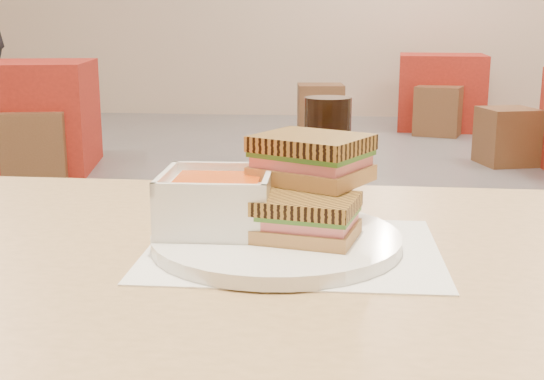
# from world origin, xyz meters

# --- Properties ---
(main_table) EXTENTS (1.20, 0.71, 0.75)m
(main_table) POSITION_xyz_m (0.06, -2.01, 0.64)
(main_table) COLOR tan
(main_table) RESTS_ON ground
(tray_liner) EXTENTS (0.34, 0.27, 0.00)m
(tray_liner) POSITION_xyz_m (0.03, -2.00, 0.75)
(tray_liner) COLOR white
(tray_liner) RESTS_ON main_table
(plate) EXTENTS (0.29, 0.29, 0.02)m
(plate) POSITION_xyz_m (0.02, -2.00, 0.76)
(plate) COLOR white
(plate) RESTS_ON tray_liner
(soup_bowl) EXTENTS (0.13, 0.13, 0.07)m
(soup_bowl) POSITION_xyz_m (-0.06, -1.98, 0.80)
(soup_bowl) COLOR white
(soup_bowl) RESTS_ON plate
(panini_lower) EXTENTS (0.13, 0.11, 0.05)m
(panini_lower) POSITION_xyz_m (0.05, -2.01, 0.79)
(panini_lower) COLOR tan
(panini_lower) RESTS_ON plate
(panini_upper) EXTENTS (0.16, 0.15, 0.06)m
(panini_upper) POSITION_xyz_m (0.05, -1.94, 0.85)
(panini_upper) COLOR tan
(panini_upper) RESTS_ON panini_lower
(cola_glass) EXTENTS (0.07, 0.07, 0.15)m
(cola_glass) POSITION_xyz_m (0.07, -1.74, 0.82)
(cola_glass) COLOR black
(cola_glass) RESTS_ON main_table
(bg_table_0) EXTENTS (0.99, 0.99, 0.75)m
(bg_table_0) POSITION_xyz_m (-2.10, 1.90, 0.37)
(bg_table_0) COLOR #A82418
(bg_table_0) RESTS_ON ground
(bg_table_2) EXTENTS (0.85, 0.85, 0.71)m
(bg_table_2) POSITION_xyz_m (0.99, 4.23, 0.35)
(bg_table_2) COLOR #A82418
(bg_table_2) RESTS_ON ground
(bg_chair_0r) EXTENTS (0.48, 0.48, 0.45)m
(bg_chair_0r) POSITION_xyz_m (-1.93, 1.62, 0.23)
(bg_chair_0r) COLOR brown
(bg_chair_0r) RESTS_ON ground
(bg_chair_1l) EXTENTS (0.45, 0.45, 0.41)m
(bg_chair_1l) POSITION_xyz_m (1.24, 2.42, 0.20)
(bg_chair_1l) COLOR brown
(bg_chair_1l) RESTS_ON ground
(bg_chair_2l) EXTENTS (0.45, 0.45, 0.46)m
(bg_chair_2l) POSITION_xyz_m (-0.15, 3.69, 0.23)
(bg_chair_2l) COLOR brown
(bg_chair_2l) RESTS_ON ground
(bg_chair_2r) EXTENTS (0.49, 0.49, 0.44)m
(bg_chair_2r) POSITION_xyz_m (0.92, 3.78, 0.22)
(bg_chair_2r) COLOR brown
(bg_chair_2r) RESTS_ON ground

